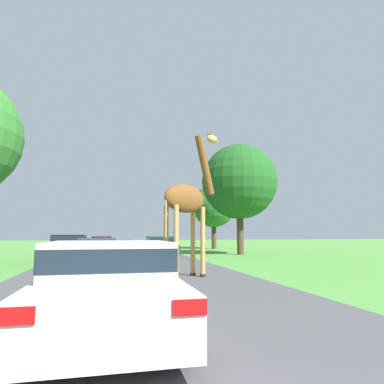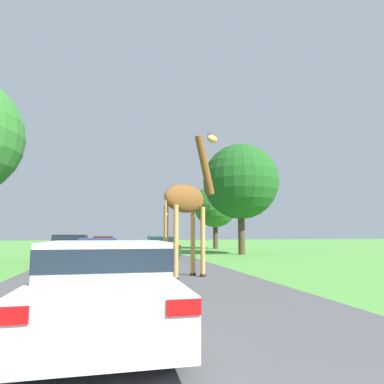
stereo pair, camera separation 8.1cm
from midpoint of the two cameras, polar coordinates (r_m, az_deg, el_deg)
road at (r=30.70m, az=-11.82°, el=-9.58°), size 8.25×120.00×0.00m
giraffe_near_road at (r=12.05m, az=-0.84°, el=-1.42°), size 2.50×1.86×5.48m
car_lead_maroon at (r=5.37m, az=-14.14°, el=-15.01°), size 1.90×3.97×1.38m
car_queue_right at (r=29.11m, az=-14.88°, el=-8.29°), size 1.72×4.48×1.27m
car_queue_left at (r=15.81m, az=-15.66°, el=-9.59°), size 1.72×4.05×1.29m
car_far_ahead at (r=22.19m, az=-5.47°, el=-8.95°), size 1.73×4.63×1.32m
car_verge_right at (r=21.05m, az=-19.90°, el=-8.50°), size 1.91×4.75×1.43m
tree_left_edge at (r=34.20m, az=3.58°, el=-2.37°), size 4.25×4.25×6.36m
tree_right_cluster at (r=25.34m, az=7.81°, el=1.70°), size 5.51×5.51×8.04m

